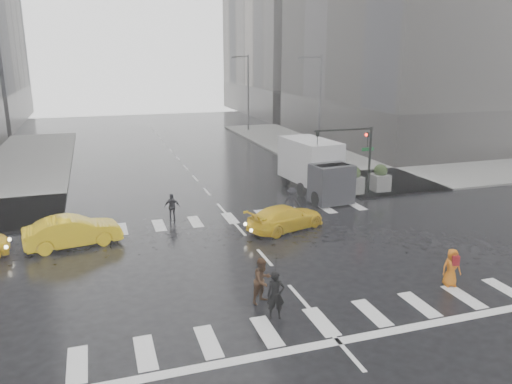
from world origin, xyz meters
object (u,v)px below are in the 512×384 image
object	(u,v)px
traffic_signal_pole	(357,147)
box_truck	(315,166)
pedestrian_brown	(263,281)
taxi_mid	(73,231)
pedestrian_orange	(452,267)

from	to	relation	value
traffic_signal_pole	box_truck	distance (m)	2.93
traffic_signal_pole	pedestrian_brown	world-z (taller)	traffic_signal_pole
pedestrian_brown	box_truck	bearing A→B (deg)	29.94
pedestrian_brown	taxi_mid	world-z (taller)	pedestrian_brown
pedestrian_orange	taxi_mid	world-z (taller)	pedestrian_orange
taxi_mid	box_truck	bearing A→B (deg)	-81.08
traffic_signal_pole	pedestrian_brown	bearing A→B (deg)	-131.10
taxi_mid	box_truck	xyz separation A→B (m)	(15.03, 5.01, 1.13)
traffic_signal_pole	pedestrian_brown	size ratio (longest dim) A/B	2.57
traffic_signal_pole	box_truck	xyz separation A→B (m)	(-2.29, 1.24, -1.35)
traffic_signal_pole	taxi_mid	distance (m)	17.90
pedestrian_orange	pedestrian_brown	bearing A→B (deg)	-175.36
pedestrian_brown	traffic_signal_pole	bearing A→B (deg)	20.55
taxi_mid	pedestrian_orange	bearing A→B (deg)	-132.18
pedestrian_brown	box_truck	xyz separation A→B (m)	(8.18, 13.24, 0.99)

